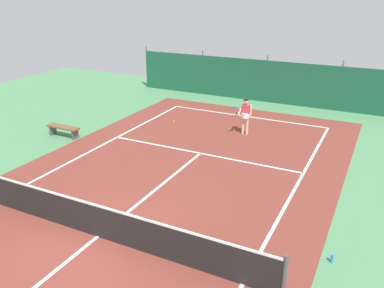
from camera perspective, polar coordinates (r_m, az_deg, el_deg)
The scene contains 9 objects.
ground_plane at distance 11.21m, azimuth -13.38°, elevation -12.85°, with size 36.00×36.00×0.00m, color #4C8456.
court_surface at distance 11.21m, azimuth -13.38°, elevation -12.84°, with size 11.02×26.60×0.01m.
tennis_net at distance 10.93m, azimuth -13.61°, elevation -10.64°, with size 10.12×0.10×1.10m.
back_fence at distance 24.01m, azimuth 10.83°, elevation 7.83°, with size 16.30×0.98×2.70m.
tennis_player at distance 17.92m, azimuth 7.69°, elevation 4.31°, with size 0.72×0.75×1.64m.
tennis_ball_near_player at distance 19.72m, azimuth -2.61°, elevation 3.27°, with size 0.07×0.07×0.07m, color #CCDB33.
parked_car at distance 25.55m, azimuth 18.59°, elevation 8.31°, with size 2.22×4.31×1.68m.
courtside_bench at distance 18.55m, azimuth -18.04°, elevation 2.11°, with size 1.60×0.40×0.49m.
water_bottle at distance 10.55m, azimuth 19.55°, elevation -15.26°, with size 0.08×0.08×0.24m, color #338CD8.
Camera 1 is at (6.28, -6.88, 6.24)m, focal length 37.04 mm.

